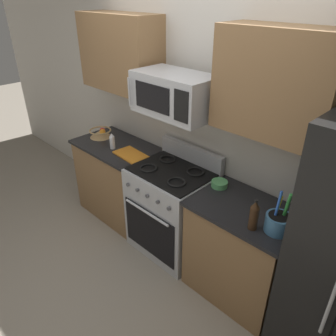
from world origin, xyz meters
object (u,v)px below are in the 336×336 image
object	(u,v)px
range_oven	(172,209)
prep_bowl	(219,184)
bottle_vinegar	(112,141)
utensil_crock	(278,222)
cutting_board	(131,155)
bottle_soy	(254,215)
fruit_basket	(101,133)
microwave	(175,94)

from	to	relation	value
range_oven	prep_bowl	world-z (taller)	range_oven
bottle_vinegar	utensil_crock	bearing A→B (deg)	-0.11
bottle_vinegar	prep_bowl	distance (m)	1.30
range_oven	bottle_vinegar	distance (m)	0.97
cutting_board	bottle_soy	world-z (taller)	bottle_soy
bottle_soy	fruit_basket	bearing A→B (deg)	174.76
fruit_basket	bottle_soy	bearing A→B (deg)	-5.24
microwave	cutting_board	xyz separation A→B (m)	(-0.54, -0.08, -0.73)
utensil_crock	prep_bowl	distance (m)	0.68
microwave	fruit_basket	world-z (taller)	microwave
cutting_board	bottle_vinegar	size ratio (longest dim) A/B	1.90
range_oven	bottle_soy	size ratio (longest dim) A/B	4.39
utensil_crock	bottle_soy	size ratio (longest dim) A/B	1.36
bottle_vinegar	prep_bowl	bearing A→B (deg)	8.23
cutting_board	prep_bowl	xyz separation A→B (m)	(1.01, 0.16, 0.02)
microwave	utensil_crock	world-z (taller)	microwave
range_oven	microwave	distance (m)	1.18
range_oven	fruit_basket	distance (m)	1.26
range_oven	fruit_basket	world-z (taller)	range_oven
range_oven	cutting_board	xyz separation A→B (m)	(-0.54, -0.05, 0.44)
utensil_crock	bottle_vinegar	world-z (taller)	utensil_crock
bottle_soy	prep_bowl	bearing A→B (deg)	150.36
prep_bowl	utensil_crock	bearing A→B (deg)	-16.26
cutting_board	fruit_basket	bearing A→B (deg)	174.11
utensil_crock	microwave	bearing A→B (deg)	174.45
cutting_board	prep_bowl	world-z (taller)	prep_bowl
utensil_crock	prep_bowl	size ratio (longest dim) A/B	2.32
fruit_basket	prep_bowl	world-z (taller)	fruit_basket
range_oven	microwave	size ratio (longest dim) A/B	1.53
microwave	prep_bowl	size ratio (longest dim) A/B	4.90
range_oven	bottle_vinegar	size ratio (longest dim) A/B	5.65
microwave	utensil_crock	size ratio (longest dim) A/B	2.11
microwave	cutting_board	bearing A→B (deg)	-171.92
bottle_vinegar	fruit_basket	bearing A→B (deg)	165.15
fruit_basket	bottle_vinegar	size ratio (longest dim) A/B	1.32
fruit_basket	cutting_board	size ratio (longest dim) A/B	0.69
bottle_vinegar	bottle_soy	distance (m)	1.80
cutting_board	bottle_soy	distance (m)	1.53
range_oven	bottle_soy	bearing A→B (deg)	-10.55
bottle_vinegar	cutting_board	bearing A→B (deg)	5.95
fruit_basket	utensil_crock	bearing A→B (deg)	-2.41
range_oven	utensil_crock	size ratio (longest dim) A/B	3.23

